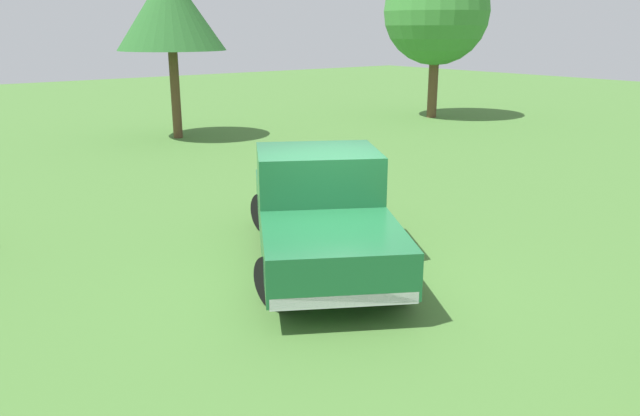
# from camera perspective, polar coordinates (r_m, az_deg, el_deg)

# --- Properties ---
(ground_plane) EXTENTS (80.00, 80.00, 0.00)m
(ground_plane) POSITION_cam_1_polar(r_m,az_deg,el_deg) (9.61, 1.50, -5.95)
(ground_plane) COLOR #477533
(pickup_truck) EXTENTS (5.35, 4.27, 1.79)m
(pickup_truck) POSITION_cam_1_polar(r_m,az_deg,el_deg) (9.88, -0.09, 0.31)
(pickup_truck) COLOR black
(pickup_truck) RESTS_ON ground_plane
(tree_back_left) EXTENTS (3.60, 3.60, 5.61)m
(tree_back_left) POSITION_cam_1_polar(r_m,az_deg,el_deg) (21.72, -13.84, 17.54)
(tree_back_left) COLOR brown
(tree_back_left) RESTS_ON ground_plane
(tree_far_center) EXTENTS (4.32, 4.32, 6.50)m
(tree_far_center) POSITION_cam_1_polar(r_m,az_deg,el_deg) (26.70, 10.84, 17.55)
(tree_far_center) COLOR brown
(tree_far_center) RESTS_ON ground_plane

